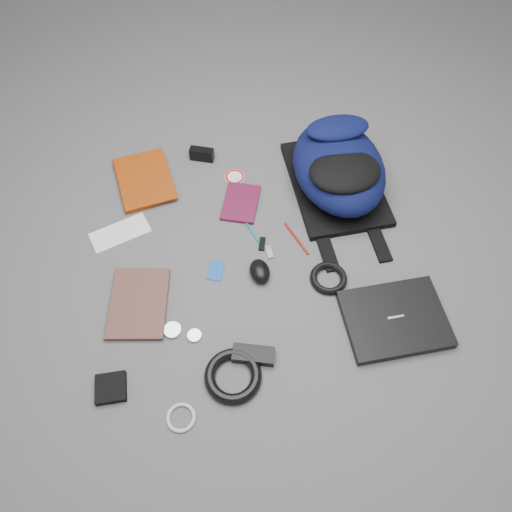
{
  "coord_description": "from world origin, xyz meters",
  "views": [
    {
      "loc": [
        -0.13,
        -0.9,
        1.46
      ],
      "look_at": [
        0.0,
        0.0,
        0.02
      ],
      "focal_mm": 35.0,
      "sensor_mm": 36.0,
      "label": 1
    }
  ],
  "objects": [
    {
      "name": "cable_coil",
      "position": [
        0.23,
        -0.12,
        0.01
      ],
      "size": [
        0.13,
        0.13,
        0.02
      ],
      "primitive_type": "torus",
      "rotation": [
        0.0,
        0.0,
        -0.05
      ],
      "color": "black",
      "rests_on": "ground"
    },
    {
      "name": "ground",
      "position": [
        0.0,
        0.0,
        0.0
      ],
      "size": [
        4.0,
        4.0,
        0.0
      ],
      "primitive_type": "plane",
      "color": "#4F4F51",
      "rests_on": "ground"
    },
    {
      "name": "comic_book",
      "position": [
        -0.49,
        -0.11,
        0.01
      ],
      "size": [
        0.22,
        0.28,
        0.02
      ],
      "primitive_type": "imported",
      "rotation": [
        0.0,
        0.0,
        -0.13
      ],
      "color": "#A5490B",
      "rests_on": "ground"
    },
    {
      "name": "pen_teal",
      "position": [
        0.0,
        0.11,
        0.0
      ],
      "size": [
        0.06,
        0.13,
        0.01
      ],
      "primitive_type": "cylinder",
      "rotation": [
        1.57,
        0.0,
        0.36
      ],
      "color": "#0D787D",
      "rests_on": "ground"
    },
    {
      "name": "mouse",
      "position": [
        0.0,
        -0.06,
        0.02
      ],
      "size": [
        0.08,
        0.1,
        0.05
      ],
      "primitive_type": "ellipsoid",
      "rotation": [
        0.0,
        0.0,
        0.12
      ],
      "color": "black",
      "rests_on": "ground"
    },
    {
      "name": "envelope",
      "position": [
        -0.46,
        0.18,
        0.0
      ],
      "size": [
        0.23,
        0.16,
        0.0
      ],
      "primitive_type": "cube",
      "rotation": [
        0.0,
        0.0,
        0.35
      ],
      "color": "white",
      "rests_on": "ground"
    },
    {
      "name": "textbook_red",
      "position": [
        -0.47,
        0.38,
        0.01
      ],
      "size": [
        0.24,
        0.3,
        0.03
      ],
      "primitive_type": "imported",
      "rotation": [
        0.0,
        0.0,
        0.19
      ],
      "color": "#842C07",
      "rests_on": "ground"
    },
    {
      "name": "id_badge",
      "position": [
        -0.14,
        -0.03,
        0.0
      ],
      "size": [
        0.07,
        0.09,
        0.0
      ],
      "primitive_type": "cube",
      "rotation": [
        0.0,
        0.0,
        -0.3
      ],
      "color": "#164AA6",
      "rests_on": "ground"
    },
    {
      "name": "dvd_case",
      "position": [
        -0.02,
        0.25,
        0.01
      ],
      "size": [
        0.17,
        0.2,
        0.01
      ],
      "primitive_type": "cube",
      "rotation": [
        0.0,
        0.0,
        -0.3
      ],
      "color": "#450D25",
      "rests_on": "ground"
    },
    {
      "name": "power_cord_coil",
      "position": [
        -0.13,
        -0.41,
        0.02
      ],
      "size": [
        0.18,
        0.18,
        0.03
      ],
      "primitive_type": "torus",
      "rotation": [
        0.0,
        0.0,
        0.06
      ],
      "color": "black",
      "rests_on": "ground"
    },
    {
      "name": "usb_silver",
      "position": [
        0.05,
        0.02,
        0.0
      ],
      "size": [
        0.02,
        0.05,
        0.01
      ],
      "primitive_type": "cube",
      "rotation": [
        0.0,
        0.0,
        0.09
      ],
      "color": "#A9A9AB",
      "rests_on": "ground"
    },
    {
      "name": "white_cable_coil",
      "position": [
        -0.29,
        -0.5,
        0.01
      ],
      "size": [
        0.11,
        0.11,
        0.01
      ],
      "primitive_type": "torus",
      "rotation": [
        0.0,
        0.0,
        -0.37
      ],
      "color": "beige",
      "rests_on": "ground"
    },
    {
      "name": "pouch",
      "position": [
        -0.49,
        -0.39,
        0.01
      ],
      "size": [
        0.09,
        0.09,
        0.02
      ],
      "primitive_type": "cube",
      "rotation": [
        0.0,
        0.0,
        0.02
      ],
      "color": "black",
      "rests_on": "ground"
    },
    {
      "name": "laptop",
      "position": [
        0.4,
        -0.29,
        0.02
      ],
      "size": [
        0.33,
        0.26,
        0.03
      ],
      "primitive_type": "cube",
      "rotation": [
        0.0,
        0.0,
        0.05
      ],
      "color": "black",
      "rests_on": "ground"
    },
    {
      "name": "power_brick",
      "position": [
        -0.06,
        -0.35,
        0.02
      ],
      "size": [
        0.14,
        0.08,
        0.03
      ],
      "primitive_type": "cube",
      "rotation": [
        0.0,
        0.0,
        -0.25
      ],
      "color": "black",
      "rests_on": "ground"
    },
    {
      "name": "backpack",
      "position": [
        0.34,
        0.28,
        0.1
      ],
      "size": [
        0.38,
        0.52,
        0.21
      ],
      "primitive_type": null,
      "rotation": [
        0.0,
        0.0,
        0.06
      ],
      "color": "black",
      "rests_on": "ground"
    },
    {
      "name": "compact_camera",
      "position": [
        -0.14,
        0.49,
        0.03
      ],
      "size": [
        0.1,
        0.06,
        0.05
      ],
      "primitive_type": "cube",
      "rotation": [
        0.0,
        0.0,
        -0.32
      ],
      "color": "black",
      "rests_on": "ground"
    },
    {
      "name": "headphone_right",
      "position": [
        -0.23,
        -0.26,
        0.01
      ],
      "size": [
        0.06,
        0.06,
        0.01
      ],
      "primitive_type": "cylinder",
      "rotation": [
        0.0,
        0.0,
        0.43
      ],
      "color": "silver",
      "rests_on": "ground"
    },
    {
      "name": "sticker_disc",
      "position": [
        -0.03,
        0.38,
        0.0
      ],
      "size": [
        0.09,
        0.09,
        0.0
      ],
      "primitive_type": "cylinder",
      "rotation": [
        0.0,
        0.0,
        0.22
      ],
      "color": "white",
      "rests_on": "ground"
    },
    {
      "name": "usb_black",
      "position": [
        0.03,
        0.06,
        0.0
      ],
      "size": [
        0.03,
        0.06,
        0.01
      ],
      "primitive_type": "cube",
      "rotation": [
        0.0,
        0.0,
        -0.25
      ],
      "color": "black",
      "rests_on": "ground"
    },
    {
      "name": "pen_red",
      "position": [
        0.15,
        0.06,
        0.0
      ],
      "size": [
        0.07,
        0.14,
        0.01
      ],
      "primitive_type": "cylinder",
      "rotation": [
        1.57,
        0.0,
        0.39
      ],
      "color": "maroon",
      "rests_on": "ground"
    },
    {
      "name": "headphone_left",
      "position": [
        -0.3,
        -0.23,
        0.01
      ],
      "size": [
        0.07,
        0.07,
        0.01
      ],
      "primitive_type": "cylinder",
      "rotation": [
        0.0,
        0.0,
        -0.24
      ],
      "color": "silver",
      "rests_on": "ground"
    }
  ]
}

